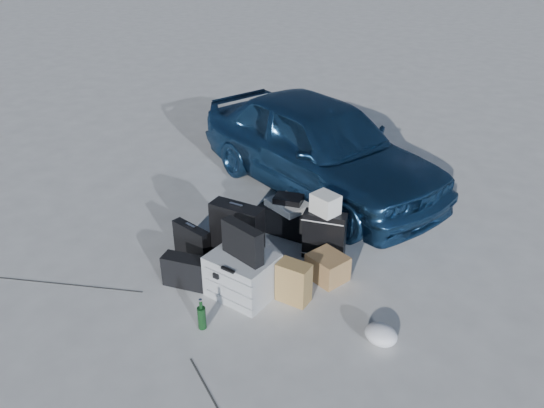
{
  "coord_description": "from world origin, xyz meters",
  "views": [
    {
      "loc": [
        2.26,
        -3.26,
        3.13
      ],
      "look_at": [
        0.17,
        0.85,
        0.64
      ],
      "focal_mm": 35.0,
      "sensor_mm": 36.0,
      "label": 1
    }
  ],
  "objects_px": {
    "suitcase_right": "(324,236)",
    "green_bottle": "(202,314)",
    "duffel_bag": "(287,220)",
    "car": "(319,145)",
    "briefcase": "(192,242)",
    "cardboard_box": "(328,267)",
    "suitcase_left": "(237,236)",
    "pelican_case": "(242,275)"
  },
  "relations": [
    {
      "from": "suitcase_right",
      "to": "cardboard_box",
      "type": "bearing_deg",
      "value": -72.46
    },
    {
      "from": "pelican_case",
      "to": "suitcase_left",
      "type": "bearing_deg",
      "value": 134.02
    },
    {
      "from": "suitcase_left",
      "to": "suitcase_right",
      "type": "height_order",
      "value": "suitcase_left"
    },
    {
      "from": "car",
      "to": "suitcase_right",
      "type": "bearing_deg",
      "value": -130.06
    },
    {
      "from": "car",
      "to": "pelican_case",
      "type": "distance_m",
      "value": 2.41
    },
    {
      "from": "pelican_case",
      "to": "suitcase_right",
      "type": "distance_m",
      "value": 1.02
    },
    {
      "from": "briefcase",
      "to": "suitcase_right",
      "type": "xyz_separation_m",
      "value": [
        1.22,
        0.62,
        0.08
      ]
    },
    {
      "from": "car",
      "to": "green_bottle",
      "type": "relative_size",
      "value": 12.18
    },
    {
      "from": "pelican_case",
      "to": "suitcase_right",
      "type": "relative_size",
      "value": 1.12
    },
    {
      "from": "suitcase_right",
      "to": "green_bottle",
      "type": "relative_size",
      "value": 1.77
    },
    {
      "from": "suitcase_right",
      "to": "briefcase",
      "type": "bearing_deg",
      "value": -163.26
    },
    {
      "from": "pelican_case",
      "to": "green_bottle",
      "type": "distance_m",
      "value": 0.58
    },
    {
      "from": "suitcase_left",
      "to": "duffel_bag",
      "type": "bearing_deg",
      "value": 80.12
    },
    {
      "from": "car",
      "to": "suitcase_right",
      "type": "distance_m",
      "value": 1.64
    },
    {
      "from": "pelican_case",
      "to": "briefcase",
      "type": "xyz_separation_m",
      "value": [
        -0.77,
        0.3,
        -0.03
      ]
    },
    {
      "from": "car",
      "to": "duffel_bag",
      "type": "distance_m",
      "value": 1.27
    },
    {
      "from": "suitcase_right",
      "to": "cardboard_box",
      "type": "xyz_separation_m",
      "value": [
        0.17,
        -0.33,
        -0.13
      ]
    },
    {
      "from": "suitcase_right",
      "to": "green_bottle",
      "type": "distance_m",
      "value": 1.58
    },
    {
      "from": "suitcase_right",
      "to": "duffel_bag",
      "type": "xyz_separation_m",
      "value": [
        -0.55,
        0.27,
        -0.1
      ]
    },
    {
      "from": "pelican_case",
      "to": "cardboard_box",
      "type": "height_order",
      "value": "pelican_case"
    },
    {
      "from": "pelican_case",
      "to": "duffel_bag",
      "type": "distance_m",
      "value": 1.19
    },
    {
      "from": "cardboard_box",
      "to": "green_bottle",
      "type": "relative_size",
      "value": 1.18
    },
    {
      "from": "car",
      "to": "pelican_case",
      "type": "xyz_separation_m",
      "value": [
        0.23,
        -2.37,
        -0.4
      ]
    },
    {
      "from": "pelican_case",
      "to": "suitcase_left",
      "type": "height_order",
      "value": "suitcase_left"
    },
    {
      "from": "car",
      "to": "suitcase_left",
      "type": "bearing_deg",
      "value": -156.29
    },
    {
      "from": "car",
      "to": "duffel_bag",
      "type": "height_order",
      "value": "car"
    },
    {
      "from": "briefcase",
      "to": "suitcase_right",
      "type": "relative_size",
      "value": 0.91
    },
    {
      "from": "briefcase",
      "to": "cardboard_box",
      "type": "bearing_deg",
      "value": 26.82
    },
    {
      "from": "briefcase",
      "to": "duffel_bag",
      "type": "relative_size",
      "value": 0.75
    },
    {
      "from": "suitcase_right",
      "to": "duffel_bag",
      "type": "height_order",
      "value": "suitcase_right"
    },
    {
      "from": "duffel_bag",
      "to": "suitcase_left",
      "type": "bearing_deg",
      "value": -99.15
    },
    {
      "from": "suitcase_right",
      "to": "green_bottle",
      "type": "xyz_separation_m",
      "value": [
        -0.52,
        -1.49,
        -0.11
      ]
    },
    {
      "from": "suitcase_right",
      "to": "duffel_bag",
      "type": "relative_size",
      "value": 0.83
    },
    {
      "from": "pelican_case",
      "to": "suitcase_left",
      "type": "distance_m",
      "value": 0.49
    },
    {
      "from": "briefcase",
      "to": "green_bottle",
      "type": "distance_m",
      "value": 1.12
    },
    {
      "from": "briefcase",
      "to": "suitcase_right",
      "type": "height_order",
      "value": "suitcase_right"
    },
    {
      "from": "duffel_bag",
      "to": "cardboard_box",
      "type": "height_order",
      "value": "duffel_bag"
    },
    {
      "from": "suitcase_left",
      "to": "suitcase_right",
      "type": "xyz_separation_m",
      "value": [
        0.72,
        0.53,
        -0.09
      ]
    },
    {
      "from": "suitcase_left",
      "to": "suitcase_right",
      "type": "relative_size",
      "value": 1.33
    },
    {
      "from": "green_bottle",
      "to": "suitcase_left",
      "type": "bearing_deg",
      "value": 101.56
    },
    {
      "from": "duffel_bag",
      "to": "cardboard_box",
      "type": "relative_size",
      "value": 1.81
    },
    {
      "from": "briefcase",
      "to": "duffel_bag",
      "type": "xyz_separation_m",
      "value": [
        0.67,
        0.89,
        -0.03
      ]
    }
  ]
}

